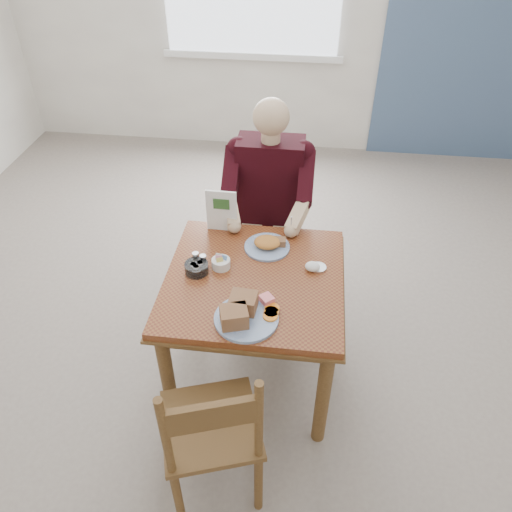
# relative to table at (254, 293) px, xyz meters

# --- Properties ---
(floor) EXTENTS (6.00, 6.00, 0.00)m
(floor) POSITION_rel_table_xyz_m (0.00, 0.00, -0.64)
(floor) COLOR #71645B
(floor) RESTS_ON ground
(wall_back) EXTENTS (5.50, 0.00, 5.50)m
(wall_back) POSITION_rel_table_xyz_m (0.00, 3.00, 0.76)
(wall_back) COLOR white
(wall_back) RESTS_ON ground
(accent_panel) EXTENTS (1.60, 0.02, 2.80)m
(accent_panel) POSITION_rel_table_xyz_m (1.60, 2.98, 0.76)
(accent_panel) COLOR #41597A
(accent_panel) RESTS_ON ground
(lemon_wedge) EXTENTS (0.06, 0.05, 0.03)m
(lemon_wedge) POSITION_rel_table_xyz_m (-0.09, -0.29, 0.13)
(lemon_wedge) COLOR yellow
(lemon_wedge) RESTS_ON table
(napkin) EXTENTS (0.09, 0.09, 0.05)m
(napkin) POSITION_rel_table_xyz_m (0.29, 0.09, 0.14)
(napkin) COLOR white
(napkin) RESTS_ON table
(metal_dish) EXTENTS (0.11, 0.11, 0.01)m
(metal_dish) POSITION_rel_table_xyz_m (0.32, 0.11, 0.12)
(metal_dish) COLOR silver
(metal_dish) RESTS_ON table
(table) EXTENTS (0.92, 0.92, 0.75)m
(table) POSITION_rel_table_xyz_m (0.00, 0.00, 0.00)
(table) COLOR brown
(table) RESTS_ON ground
(chair_far) EXTENTS (0.42, 0.42, 0.95)m
(chair_far) POSITION_rel_table_xyz_m (0.00, 0.80, -0.16)
(chair_far) COLOR brown
(chair_far) RESTS_ON ground
(chair_near) EXTENTS (0.53, 0.53, 0.95)m
(chair_near) POSITION_rel_table_xyz_m (-0.09, -0.72, -0.16)
(chair_near) COLOR brown
(chair_near) RESTS_ON ground
(diner) EXTENTS (0.53, 0.56, 1.39)m
(diner) POSITION_rel_table_xyz_m (0.00, 0.71, 0.17)
(diner) COLOR gray
(diner) RESTS_ON chair_far
(near_plate) EXTENTS (0.34, 0.34, 0.10)m
(near_plate) POSITION_rel_table_xyz_m (-0.01, -0.29, 0.15)
(near_plate) COLOR white
(near_plate) RESTS_ON table
(far_plate) EXTENTS (0.26, 0.26, 0.07)m
(far_plate) POSITION_rel_table_xyz_m (0.04, 0.25, 0.14)
(far_plate) COLOR white
(far_plate) RESTS_ON table
(caddy) EXTENTS (0.11, 0.11, 0.07)m
(caddy) POSITION_rel_table_xyz_m (-0.18, 0.06, 0.14)
(caddy) COLOR white
(caddy) RESTS_ON table
(shakers) EXTENTS (0.09, 0.06, 0.08)m
(shakers) POSITION_rel_table_xyz_m (-0.29, 0.05, 0.15)
(shakers) COLOR white
(shakers) RESTS_ON table
(creamer) EXTENTS (0.14, 0.14, 0.06)m
(creamer) POSITION_rel_table_xyz_m (-0.30, 0.00, 0.14)
(creamer) COLOR white
(creamer) RESTS_ON table
(menu) EXTENTS (0.17, 0.02, 0.25)m
(menu) POSITION_rel_table_xyz_m (-0.23, 0.39, 0.24)
(menu) COLOR white
(menu) RESTS_ON table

